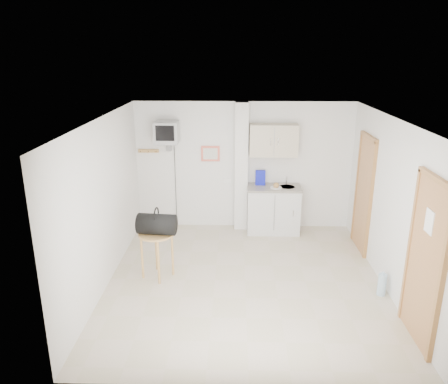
{
  "coord_description": "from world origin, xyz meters",
  "views": [
    {
      "loc": [
        -0.16,
        -6.02,
        3.4
      ],
      "look_at": [
        -0.34,
        0.6,
        1.25
      ],
      "focal_mm": 35.0,
      "sensor_mm": 36.0,
      "label": 1
    }
  ],
  "objects_px": {
    "duffel_bag": "(157,224)",
    "round_table": "(157,240)",
    "water_bottle": "(382,285)",
    "crt_television": "(167,133)"
  },
  "relations": [
    {
      "from": "crt_television",
      "to": "duffel_bag",
      "type": "height_order",
      "value": "crt_television"
    },
    {
      "from": "duffel_bag",
      "to": "round_table",
      "type": "bearing_deg",
      "value": 131.93
    },
    {
      "from": "water_bottle",
      "to": "duffel_bag",
      "type": "bearing_deg",
      "value": 172.62
    },
    {
      "from": "crt_television",
      "to": "duffel_bag",
      "type": "xyz_separation_m",
      "value": [
        0.1,
        -1.95,
        -1.03
      ]
    },
    {
      "from": "round_table",
      "to": "water_bottle",
      "type": "height_order",
      "value": "round_table"
    },
    {
      "from": "round_table",
      "to": "water_bottle",
      "type": "relative_size",
      "value": 2.0
    },
    {
      "from": "crt_television",
      "to": "round_table",
      "type": "bearing_deg",
      "value": -87.58
    },
    {
      "from": "round_table",
      "to": "duffel_bag",
      "type": "height_order",
      "value": "duffel_bag"
    },
    {
      "from": "crt_television",
      "to": "water_bottle",
      "type": "bearing_deg",
      "value": -34.75
    },
    {
      "from": "duffel_bag",
      "to": "water_bottle",
      "type": "distance_m",
      "value": 3.43
    }
  ]
}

